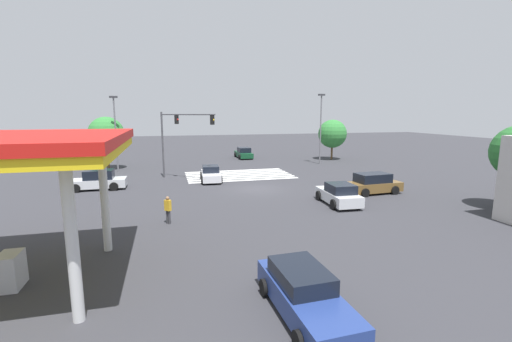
{
  "coord_description": "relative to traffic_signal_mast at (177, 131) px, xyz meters",
  "views": [
    {
      "loc": [
        7.2,
        27.25,
        6.29
      ],
      "look_at": [
        0.0,
        0.0,
        1.54
      ],
      "focal_mm": 24.0,
      "sensor_mm": 36.0,
      "label": 1
    }
  ],
  "objects": [
    {
      "name": "tree_corner_c",
      "position": [
        -21.04,
        -9.39,
        -1.11
      ],
      "size": [
        3.85,
        3.85,
        5.47
      ],
      "color": "brown",
      "rests_on": "ground_plane"
    },
    {
      "name": "car_4",
      "position": [
        -10.45,
        12.35,
        -3.94
      ],
      "size": [
        2.22,
        4.2,
        1.52
      ],
      "rotation": [
        0.0,
        0.0,
        -1.62
      ],
      "color": "silver",
      "rests_on": "ground_plane"
    },
    {
      "name": "car_2",
      "position": [
        -2.89,
        1.63,
        -3.99
      ],
      "size": [
        2.13,
        4.26,
        1.42
      ],
      "rotation": [
        0.0,
        0.0,
        1.5
      ],
      "color": "silver",
      "rests_on": "ground_plane"
    },
    {
      "name": "ground_plane",
      "position": [
        -6.11,
        6.11,
        -4.64
      ],
      "size": [
        147.59,
        147.59,
        0.0
      ],
      "primitive_type": "plane",
      "color": "#333338"
    },
    {
      "name": "crosswalk_markings",
      "position": [
        -6.11,
        -0.73,
        -4.64
      ],
      "size": [
        10.71,
        6.3,
        0.01
      ],
      "rotation": [
        0.0,
        0.0,
        1.57
      ],
      "color": "silver",
      "rests_on": "ground_plane"
    },
    {
      "name": "car_1",
      "position": [
        -2.92,
        24.12,
        -3.96
      ],
      "size": [
        2.03,
        4.87,
        1.46
      ],
      "rotation": [
        0.0,
        0.0,
        1.6
      ],
      "color": "navy",
      "rests_on": "ground_plane"
    },
    {
      "name": "pedestrian",
      "position": [
        1.13,
        13.71,
        -3.75
      ],
      "size": [
        0.41,
        0.41,
        1.62
      ],
      "rotation": [
        0.0,
        0.0,
        -2.33
      ],
      "color": "#38383D",
      "rests_on": "ground_plane"
    },
    {
      "name": "tree_corner_a",
      "position": [
        7.51,
        -8.18,
        -0.67
      ],
      "size": [
        3.94,
        3.94,
        5.95
      ],
      "color": "brown",
      "rests_on": "ground_plane"
    },
    {
      "name": "car_3",
      "position": [
        -14.71,
        10.0,
        -3.87
      ],
      "size": [
        4.55,
        2.23,
        1.62
      ],
      "rotation": [
        0.0,
        0.0,
        3.2
      ],
      "color": "brown",
      "rests_on": "ground_plane"
    },
    {
      "name": "street_light_pole_b",
      "position": [
        -17.57,
        -5.85,
        0.49
      ],
      "size": [
        0.8,
        0.36,
        8.65
      ],
      "color": "slate",
      "rests_on": "ground_plane"
    },
    {
      "name": "traffic_signal_mast",
      "position": [
        0.0,
        0.0,
        0.0
      ],
      "size": [
        4.71,
        4.71,
        6.45
      ],
      "rotation": [
        0.0,
        0.0,
        2.36
      ],
      "color": "#47474C",
      "rests_on": "ground_plane"
    },
    {
      "name": "car_0",
      "position": [
        6.76,
        2.85,
        -3.89
      ],
      "size": [
        4.65,
        2.03,
        1.64
      ],
      "rotation": [
        0.0,
        0.0,
        -0.01
      ],
      "color": "silver",
      "rests_on": "ground_plane"
    },
    {
      "name": "street_light_pole_a",
      "position": [
        6.25,
        -6.11,
        0.21
      ],
      "size": [
        0.8,
        0.36,
        8.11
      ],
      "color": "slate",
      "rests_on": "ground_plane"
    },
    {
      "name": "car_5",
      "position": [
        -9.6,
        -13.99,
        -3.95
      ],
      "size": [
        2.05,
        4.77,
        1.54
      ],
      "rotation": [
        0.0,
        0.0,
        -1.57
      ],
      "color": "#144728",
      "rests_on": "ground_plane"
    }
  ]
}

